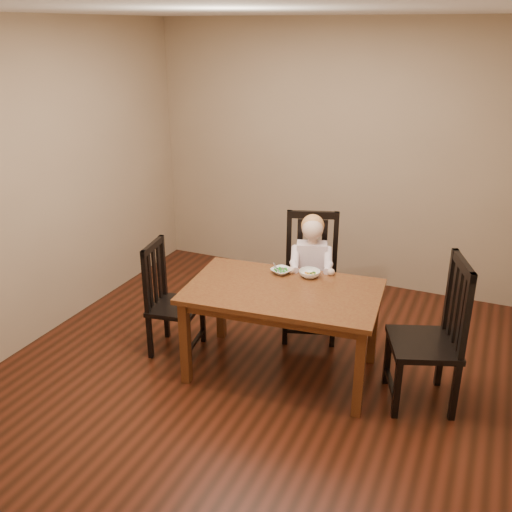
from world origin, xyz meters
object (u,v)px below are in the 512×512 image
at_px(bowl_peas, 281,271).
at_px(toddler, 311,265).
at_px(chair_right, 432,337).
at_px(chair_child, 311,278).
at_px(bowl_veg, 310,274).
at_px(dining_table, 283,299).
at_px(chair_left, 170,300).

bearing_deg(bowl_peas, toddler, 71.95).
height_order(chair_right, bowl_peas, chair_right).
height_order(chair_child, bowl_peas, chair_child).
bearing_deg(bowl_veg, dining_table, -109.96).
distance_m(chair_left, bowl_peas, 0.98).
xyz_separation_m(chair_left, chair_right, (2.12, 0.12, 0.08)).
bearing_deg(chair_child, chair_right, 132.46).
distance_m(dining_table, bowl_peas, 0.32).
distance_m(toddler, bowl_peas, 0.42).
height_order(dining_table, chair_left, chair_left).
bearing_deg(chair_left, chair_child, 118.46).
relative_size(chair_right, bowl_veg, 6.68).
relative_size(chair_child, chair_right, 0.97).
distance_m(chair_left, chair_right, 2.12).
relative_size(toddler, bowl_peas, 3.73).
distance_m(toddler, bowl_veg, 0.38).
bearing_deg(chair_left, bowl_peas, 101.00).
height_order(toddler, bowl_veg, toddler).
distance_m(dining_table, bowl_veg, 0.34).
bearing_deg(bowl_peas, bowl_veg, 6.89).
bearing_deg(bowl_peas, dining_table, -66.26).
bearing_deg(toddler, chair_child, -90.00).
height_order(chair_left, bowl_veg, chair_left).
bearing_deg(dining_table, bowl_veg, 70.04).
relative_size(bowl_peas, bowl_veg, 0.93).
relative_size(dining_table, chair_right, 1.36).
distance_m(chair_child, bowl_peas, 0.51).
bearing_deg(dining_table, chair_right, 3.56).
height_order(chair_child, chair_left, chair_child).
bearing_deg(chair_child, bowl_peas, 58.27).
xyz_separation_m(chair_left, toddler, (1.00, 0.72, 0.22)).
xyz_separation_m(dining_table, bowl_peas, (-0.12, 0.28, 0.11)).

